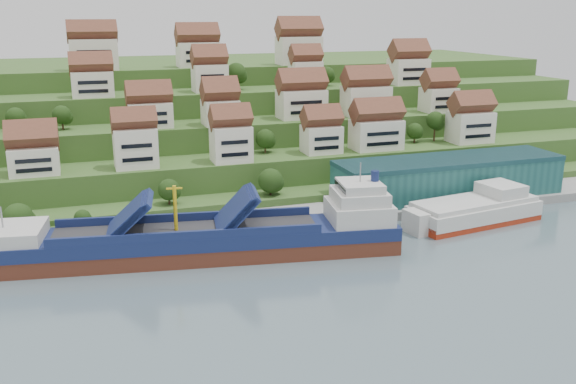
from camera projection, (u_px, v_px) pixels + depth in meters
name	position (u px, v px, depth m)	size (l,w,h in m)	color
ground	(277.00, 248.00, 135.99)	(300.00, 300.00, 0.00)	slate
quay	(337.00, 214.00, 155.56)	(180.00, 14.00, 2.20)	gray
hillside	(188.00, 122.00, 227.47)	(260.00, 128.00, 31.00)	#2D4C1E
hillside_village	(220.00, 99.00, 184.44)	(158.95, 60.75, 29.33)	white
hillside_trees	(212.00, 136.00, 170.70)	(130.48, 62.67, 30.24)	#244216
warehouse	(448.00, 177.00, 165.64)	(60.00, 15.00, 10.00)	#205754
flagpole	(338.00, 197.00, 148.85)	(1.28, 0.16, 8.00)	gray
cargo_ship	(209.00, 240.00, 130.55)	(83.23, 25.53, 18.30)	#55281A
second_ship	(476.00, 211.00, 152.14)	(33.48, 16.30, 9.32)	maroon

